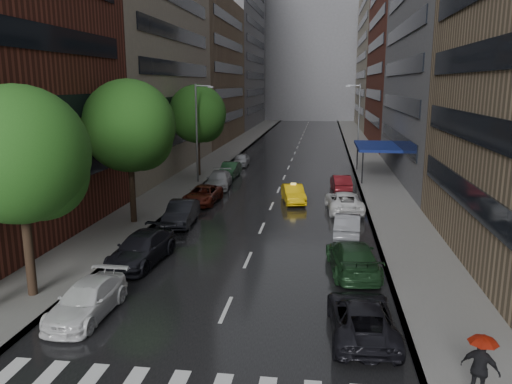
% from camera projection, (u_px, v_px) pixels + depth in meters
% --- Properties ---
extents(ground, '(220.00, 220.00, 0.00)m').
position_uv_depth(ground, '(203.00, 362.00, 16.76)').
color(ground, gray).
rests_on(ground, ground).
extents(road, '(14.00, 140.00, 0.01)m').
position_uv_depth(road, '(294.00, 155.00, 65.16)').
color(road, black).
rests_on(road, ground).
extents(sidewalk_left, '(4.00, 140.00, 0.15)m').
position_uv_depth(sidewalk_left, '(226.00, 153.00, 66.34)').
color(sidewalk_left, gray).
rests_on(sidewalk_left, ground).
extents(sidewalk_right, '(4.00, 140.00, 0.15)m').
position_uv_depth(sidewalk_right, '(364.00, 156.00, 63.96)').
color(sidewalk_right, gray).
rests_on(sidewalk_right, ground).
extents(buildings_left, '(8.00, 108.00, 38.00)m').
position_uv_depth(buildings_left, '(196.00, 35.00, 72.25)').
color(buildings_left, maroon).
rests_on(buildings_left, ground).
extents(buildings_right, '(8.05, 109.10, 36.00)m').
position_uv_depth(buildings_right, '(411.00, 38.00, 66.47)').
color(buildings_right, '#937A5B').
rests_on(buildings_right, ground).
extents(building_far, '(40.00, 14.00, 32.00)m').
position_uv_depth(building_far, '(311.00, 56.00, 127.58)').
color(building_far, slate).
rests_on(building_far, ground).
extents(tree_near, '(5.76, 5.76, 9.18)m').
position_uv_depth(tree_near, '(19.00, 155.00, 20.50)').
color(tree_near, '#382619').
rests_on(tree_near, ground).
extents(tree_mid, '(5.95, 5.95, 9.48)m').
position_uv_depth(tree_mid, '(129.00, 126.00, 31.93)').
color(tree_mid, '#382619').
rests_on(tree_mid, ground).
extents(tree_far, '(5.70, 5.70, 9.09)m').
position_uv_depth(tree_far, '(197.00, 114.00, 48.97)').
color(tree_far, '#382619').
rests_on(tree_far, ground).
extents(taxi, '(2.34, 4.48, 1.40)m').
position_uv_depth(taxi, '(293.00, 194.00, 39.10)').
color(taxi, '#EBB60C').
rests_on(taxi, ground).
extents(parked_cars_left, '(2.66, 42.26, 1.55)m').
position_uv_depth(parked_cars_left, '(197.00, 200.00, 36.87)').
color(parked_cars_left, white).
rests_on(parked_cars_left, ground).
extents(parked_cars_right, '(2.89, 30.73, 1.60)m').
position_uv_depth(parked_cars_right, '(348.00, 231.00, 29.15)').
color(parked_cars_right, black).
rests_on(parked_cars_right, ground).
extents(ped_red_umbrella, '(1.17, 0.97, 2.01)m').
position_uv_depth(ped_red_umbrella, '(481.00, 362.00, 14.35)').
color(ped_red_umbrella, black).
rests_on(ped_red_umbrella, sidewalk_right).
extents(street_lamp_left, '(1.74, 0.22, 9.00)m').
position_uv_depth(street_lamp_left, '(197.00, 131.00, 45.78)').
color(street_lamp_left, gray).
rests_on(street_lamp_left, sidewalk_left).
extents(street_lamp_right, '(1.74, 0.22, 9.00)m').
position_uv_depth(street_lamp_right, '(358.00, 121.00, 58.26)').
color(street_lamp_right, gray).
rests_on(street_lamp_right, sidewalk_right).
extents(awning, '(4.00, 8.00, 3.12)m').
position_uv_depth(awning, '(377.00, 146.00, 48.79)').
color(awning, navy).
rests_on(awning, sidewalk_right).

